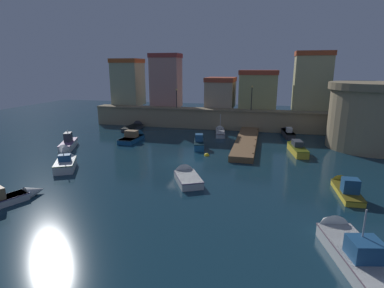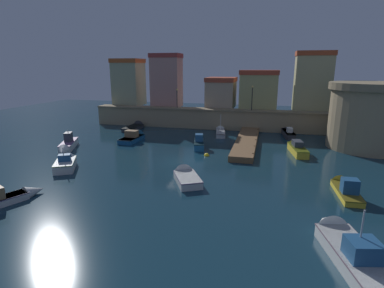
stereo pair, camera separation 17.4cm
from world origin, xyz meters
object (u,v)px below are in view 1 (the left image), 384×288
Objects in this scene: moored_boat_3 at (66,163)px; moored_boat_6 at (186,176)px; moored_boat_0 at (135,127)px; quay_lamp_0 at (177,95)px; moored_boat_1 at (135,137)px; moored_boat_5 at (199,142)px; moored_boat_7 at (1,200)px; moored_boat_11 at (347,244)px; moored_boat_8 at (220,131)px; mooring_buoy_0 at (207,156)px; fortress_tower at (371,116)px; moored_boat_10 at (344,187)px; moored_boat_9 at (67,145)px; moored_boat_4 at (287,133)px; quay_lamp_1 at (252,94)px; moored_boat_2 at (296,147)px.

moored_boat_3 is 0.99× the size of moored_boat_6.
moored_boat_0 is at bearing 6.49° from moored_boat_6.
moored_boat_1 is at bearing -105.35° from quay_lamp_0.
moored_boat_7 is at bearing 139.63° from moored_boat_5.
moored_boat_0 is 1.04× the size of moored_boat_1.
moored_boat_11 is (10.83, -8.13, 0.15)m from moored_boat_6.
moored_boat_1 is (-2.81, -10.24, -4.74)m from quay_lamp_0.
moored_boat_8 is at bearing -27.71° from moored_boat_6.
moored_boat_3 is at bearing -149.78° from mooring_buoy_0.
fortress_tower is 37.75m from moored_boat_7.
moored_boat_8 is 1.18× the size of moored_boat_10.
moored_boat_9 is at bearing 141.46° from moored_boat_1.
moored_boat_4 is 13.92m from moored_boat_5.
moored_boat_5 is 0.88× the size of moored_boat_10.
moored_boat_7 is at bearing -116.48° from quay_lamp_1.
moored_boat_5 is 1.06× the size of moored_boat_6.
mooring_buoy_0 is (-3.78, -15.26, -5.50)m from quay_lamp_1.
moored_boat_7 is at bearing 96.97° from moored_boat_6.
moored_boat_1 is 20.55m from moored_boat_7.
moored_boat_1 is 0.89× the size of moored_boat_9.
moored_boat_5 reaches higher than moored_boat_7.
moored_boat_9 is (-20.11, -16.78, -4.96)m from quay_lamp_1.
moored_boat_9 reaches higher than mooring_buoy_0.
moored_boat_1 is at bearing -174.45° from fortress_tower.
moored_boat_4 is 1.03× the size of moored_boat_10.
moored_boat_0 is 13.88m from moored_boat_9.
moored_boat_2 is at bearing -91.17° from moored_boat_1.
quay_lamp_1 reaches higher than mooring_buoy_0.
moored_boat_5 is 22.94m from moored_boat_11.
moored_boat_8 is at bearing -140.60° from quay_lamp_1.
fortress_tower reaches higher than moored_boat_1.
quay_lamp_0 is at bearing 73.06° from moored_boat_4.
moored_boat_0 is 23.99m from moored_boat_6.
moored_boat_3 is 29.08m from moored_boat_4.
fortress_tower reaches higher than mooring_buoy_0.
moored_boat_3 is at bearing 59.86° from moored_boat_6.
moored_boat_0 is at bearing 51.04° from moored_boat_10.
moored_boat_8 is at bearing 106.34° from moored_boat_9.
moored_boat_9 reaches higher than moored_boat_5.
fortress_tower is 1.73× the size of moored_boat_4.
moored_boat_1 is 0.77× the size of moored_boat_11.
moored_boat_7 is 14.79m from moored_boat_9.
moored_boat_2 is 0.92× the size of moored_boat_8.
quay_lamp_0 is at bearing 48.00° from moored_boat_2.
moored_boat_9 is at bearing 92.72° from moored_boat_2.
moored_boat_11 is (24.39, -27.92, 0.19)m from moored_boat_0.
moored_boat_11 is at bearing -56.27° from mooring_buoy_0.
moored_boat_7 is (-29.48, -23.33, -3.49)m from fortress_tower.
moored_boat_10 reaches higher than moored_boat_0.
quay_lamp_1 is 7.45m from moored_boat_8.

